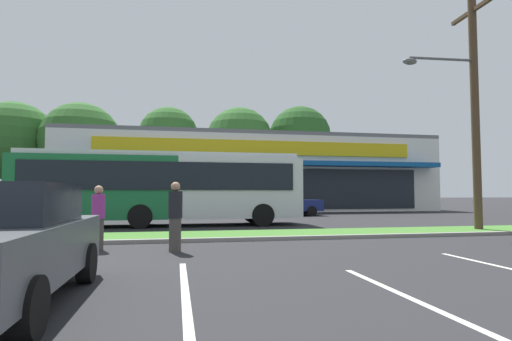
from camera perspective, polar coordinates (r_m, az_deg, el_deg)
The scene contains 15 objects.
grass_median at distance 14.27m, azimuth 8.20°, elevation -8.83°, with size 56.00×2.20×0.12m, color #427A2D.
curb_lip at distance 13.13m, azimuth 9.99°, elevation -9.30°, with size 56.00×0.24×0.12m, color gray.
parking_stripe_0 at distance 6.31m, azimuth -10.02°, elevation -16.52°, with size 0.12×4.80×0.01m, color silver.
parking_stripe_1 at distance 5.95m, azimuth 22.89°, elevation -17.14°, with size 0.12×4.80×0.01m, color silver.
storefront_building at distance 36.36m, azimuth -1.32°, elevation -0.60°, with size 30.17×14.09×6.26m.
tree_far_left at distance 49.38m, azimuth -31.08°, elevation 3.58°, with size 8.32×8.32×11.09m.
tree_left at distance 46.27m, azimuth -23.63°, elevation 3.75°, with size 8.27×8.27×11.01m.
tree_mid_left at distance 46.38m, azimuth -12.32°, elevation 4.69°, with size 6.69×6.69×11.16m.
tree_mid at distance 45.90m, azimuth -2.37°, elevation 4.25°, with size 7.56×7.56×11.23m.
tree_mid_right at distance 47.32m, azimuth 6.24°, elevation 4.71°, with size 7.20×7.20×11.60m.
utility_pole at distance 17.53m, azimuth 28.21°, elevation 8.42°, with size 3.02×2.40×9.09m.
city_bus at distance 18.50m, azimuth -12.91°, elevation -2.20°, with size 12.32×2.72×3.25m.
car_4 at distance 26.24m, azimuth 4.48°, elevation -4.71°, with size 4.24×1.89×1.53m.
pedestrian_near_bench at distance 11.18m, azimuth -21.49°, elevation -6.22°, with size 0.33×0.33×1.66m.
pedestrian_by_pole at distance 10.29m, azimuth -11.39°, elevation -6.43°, with size 0.35×0.35×1.74m.
Camera 1 is at (-4.71, 0.60, 1.46)m, focal length 28.19 mm.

